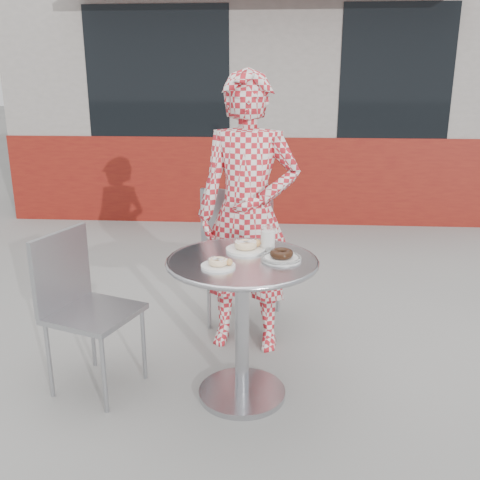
# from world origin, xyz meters

# --- Properties ---
(ground) EXTENTS (60.00, 60.00, 0.00)m
(ground) POSITION_xyz_m (0.00, 0.00, 0.00)
(ground) COLOR gray
(ground) RESTS_ON ground
(storefront) EXTENTS (6.02, 4.55, 3.00)m
(storefront) POSITION_xyz_m (-0.00, 5.56, 1.49)
(storefront) COLOR gray
(storefront) RESTS_ON ground
(bistro_table) EXTENTS (0.77, 0.77, 0.78)m
(bistro_table) POSITION_xyz_m (-0.02, 0.02, 0.59)
(bistro_table) COLOR silver
(bistro_table) RESTS_ON ground
(chair_far) EXTENTS (0.54, 0.55, 0.98)m
(chair_far) POSITION_xyz_m (-0.06, 0.95, 0.30)
(chair_far) COLOR #999BA0
(chair_far) RESTS_ON ground
(chair_left) EXTENTS (0.53, 0.53, 0.87)m
(chair_left) POSITION_xyz_m (-0.82, 0.04, 0.27)
(chair_left) COLOR #999BA0
(chair_left) RESTS_ON ground
(seated_person) EXTENTS (0.66, 0.48, 1.70)m
(seated_person) POSITION_xyz_m (-0.02, 0.62, 0.85)
(seated_person) COLOR #B31B24
(seated_person) RESTS_ON ground
(plate_far) EXTENTS (0.21, 0.21, 0.06)m
(plate_far) POSITION_xyz_m (-0.00, 0.16, 0.80)
(plate_far) COLOR white
(plate_far) RESTS_ON bistro_table
(plate_near) EXTENTS (0.17, 0.17, 0.04)m
(plate_near) POSITION_xyz_m (-0.12, -0.10, 0.79)
(plate_near) COLOR white
(plate_near) RESTS_ON bistro_table
(plate_checker) EXTENTS (0.20, 0.20, 0.05)m
(plate_checker) POSITION_xyz_m (0.18, 0.02, 0.79)
(plate_checker) COLOR white
(plate_checker) RESTS_ON bistro_table
(milk_cup) EXTENTS (0.08, 0.08, 0.12)m
(milk_cup) POSITION_xyz_m (0.11, 0.18, 0.83)
(milk_cup) COLOR white
(milk_cup) RESTS_ON bistro_table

